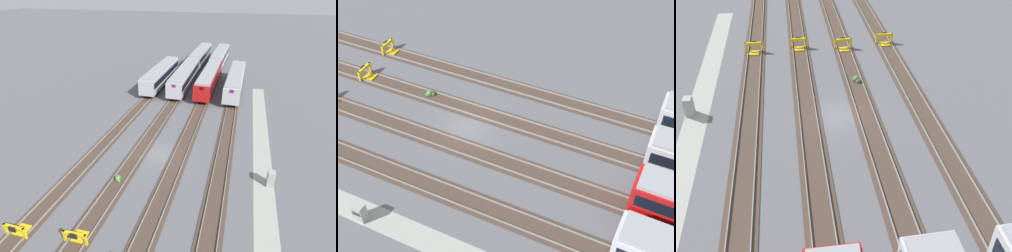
# 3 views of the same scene
# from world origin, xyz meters

# --- Properties ---
(ground_plane) EXTENTS (400.00, 400.00, 0.00)m
(ground_plane) POSITION_xyz_m (0.00, 0.00, 0.00)
(ground_plane) COLOR #5B5B60
(service_walkway) EXTENTS (54.00, 2.00, 0.01)m
(service_walkway) POSITION_xyz_m (0.00, -11.82, 0.00)
(service_walkway) COLOR #9E9E93
(service_walkway) RESTS_ON ground
(rail_track_nearest) EXTENTS (90.00, 2.23, 0.21)m
(rail_track_nearest) POSITION_xyz_m (0.00, -7.39, 0.04)
(rail_track_nearest) COLOR #47382D
(rail_track_nearest) RESTS_ON ground
(rail_track_near_inner) EXTENTS (90.00, 2.24, 0.21)m
(rail_track_near_inner) POSITION_xyz_m (0.00, -2.46, 0.04)
(rail_track_near_inner) COLOR #47382D
(rail_track_near_inner) RESTS_ON ground
(rail_track_middle) EXTENTS (90.00, 2.24, 0.21)m
(rail_track_middle) POSITION_xyz_m (0.00, 2.46, 0.04)
(rail_track_middle) COLOR #47382D
(rail_track_middle) RESTS_ON ground
(rail_track_far_inner) EXTENTS (90.00, 2.23, 0.21)m
(rail_track_far_inner) POSITION_xyz_m (0.00, 7.39, 0.04)
(rail_track_far_inner) COLOR #47382D
(rail_track_far_inner) RESTS_ON ground
(bumper_stop_middle_track) EXTENTS (1.38, 2.01, 1.22)m
(bumper_stop_middle_track) POSITION_xyz_m (-13.18, 2.47, 0.51)
(bumper_stop_middle_track) COLOR gold
(bumper_stop_middle_track) RESTS_ON ground
(bumper_stop_far_inner_track) EXTENTS (1.35, 2.00, 1.22)m
(bumper_stop_far_inner_track) POSITION_xyz_m (-13.93, 7.39, 0.51)
(bumper_stop_far_inner_track) COLOR gold
(bumper_stop_far_inner_track) RESTS_ON ground
(electrical_cabinet) EXTENTS (0.90, 0.73, 1.60)m
(electrical_cabinet) POSITION_xyz_m (-2.12, -12.38, 0.80)
(electrical_cabinet) COLOR #9E9E99
(electrical_cabinet) RESTS_ON ground
(weed_clump) EXTENTS (0.92, 0.70, 0.64)m
(weed_clump) POSITION_xyz_m (-5.61, 2.63, 0.24)
(weed_clump) COLOR #4C7F3D
(weed_clump) RESTS_ON ground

